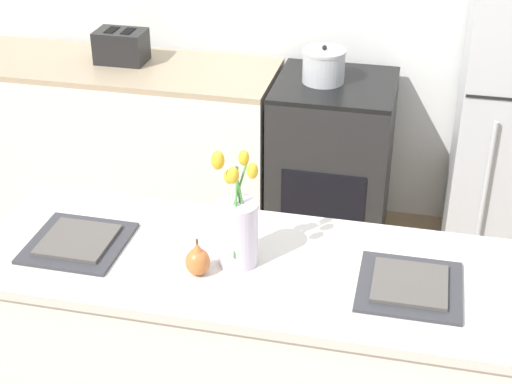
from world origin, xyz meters
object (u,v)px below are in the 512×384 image
plate_setting_left (78,242)px  cooking_pot (324,66)px  plate_setting_right (410,285)px  pear_figurine (198,260)px  stove_range (331,164)px  toaster (121,46)px  flower_vase (237,228)px

plate_setting_left → cooking_pot: (0.59, 1.63, 0.09)m
plate_setting_right → pear_figurine: bearing=-173.7°
stove_range → pear_figurine: 1.78m
plate_setting_left → cooking_pot: cooking_pot is taller
plate_setting_right → cooking_pot: 1.71m
pear_figurine → toaster: 1.99m
plate_setting_left → plate_setting_right: 1.11m
plate_setting_left → plate_setting_right: size_ratio=1.00×
flower_vase → toaster: bearing=122.3°
pear_figurine → plate_setting_right: size_ratio=0.41×
cooking_pot → flower_vase: bearing=-91.3°
plate_setting_left → toaster: bearing=106.4°
stove_range → flower_vase: flower_vase is taller
pear_figurine → plate_setting_left: size_ratio=0.41×
flower_vase → stove_range: bearing=86.4°
toaster → plate_setting_left: bearing=-73.6°
flower_vase → plate_setting_left: 0.57m
stove_range → plate_setting_right: size_ratio=2.83×
flower_vase → cooking_pot: bearing=88.7°
cooking_pot → toaster: bearing=177.4°
stove_range → plate_setting_left: bearing=-111.9°
stove_range → plate_setting_right: plate_setting_right is taller
flower_vase → plate_setting_right: (0.56, -0.02, -0.12)m
pear_figurine → plate_setting_right: bearing=6.3°
flower_vase → plate_setting_right: bearing=-1.9°
cooking_pot → pear_figurine: bearing=-94.9°
flower_vase → toaster: flower_vase is taller
plate_setting_right → flower_vase: bearing=178.1°
toaster → flower_vase: bearing=-57.7°
plate_setting_left → toaster: (-0.49, 1.68, 0.10)m
pear_figurine → plate_setting_right: pear_figurine is taller
flower_vase → cooking_pot: 1.61m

